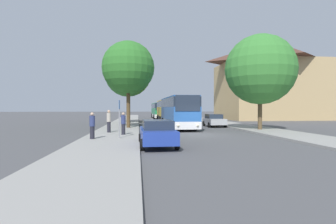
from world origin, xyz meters
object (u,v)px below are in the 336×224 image
at_px(parked_car_left_curb, 157,133).
at_px(bus_middle, 167,110).
at_px(parked_car_right_far, 186,116).
at_px(pedestrian_walking_back, 123,123).
at_px(pedestrian_waiting_far, 92,126).
at_px(tree_right_near, 260,70).
at_px(parked_car_right_near, 214,120).
at_px(tree_left_far, 128,74).
at_px(pedestrian_waiting_near, 109,121).
at_px(bus_stop_sign, 119,114).
at_px(tree_left_near, 128,68).
at_px(bus_front, 178,112).
at_px(bus_rear, 159,110).

bearing_deg(parked_car_left_curb, bus_middle, 81.35).
xyz_separation_m(parked_car_right_far, pedestrian_walking_back, (-10.41, -29.10, 0.25)).
relative_size(pedestrian_waiting_far, tree_right_near, 0.19).
height_order(parked_car_right_near, tree_left_far, tree_left_far).
xyz_separation_m(parked_car_right_far, pedestrian_waiting_near, (-11.73, -27.08, 0.35)).
xyz_separation_m(parked_car_left_curb, tree_right_near, (10.61, 9.12, 5.13)).
height_order(pedestrian_walking_back, tree_right_near, tree_right_near).
distance_m(parked_car_right_near, pedestrian_waiting_near, 13.73).
bearing_deg(tree_right_near, bus_stop_sign, -155.94).
xyz_separation_m(parked_car_left_curb, pedestrian_waiting_near, (-3.55, 7.63, 0.32)).
xyz_separation_m(parked_car_left_curb, parked_car_right_far, (8.18, 34.71, -0.03)).
bearing_deg(pedestrian_walking_back, bus_middle, -167.55).
distance_m(bus_stop_sign, pedestrian_walking_back, 2.42).
bearing_deg(pedestrian_waiting_far, tree_right_near, -176.03).
bearing_deg(bus_stop_sign, tree_left_near, 88.43).
distance_m(bus_middle, parked_car_right_near, 12.88).
relative_size(bus_front, parked_car_left_curb, 2.56).
xyz_separation_m(parked_car_left_curb, tree_left_near, (-2.11, 13.04, 5.70)).
bearing_deg(parked_car_right_far, tree_left_near, 63.25).
height_order(bus_middle, tree_right_near, tree_right_near).
distance_m(bus_middle, bus_rear, 14.49).
bearing_deg(bus_front, tree_left_far, 124.05).
bearing_deg(tree_left_far, parked_car_right_near, -34.55).
height_order(bus_middle, parked_car_right_far, bus_middle).
distance_m(parked_car_right_far, pedestrian_waiting_near, 29.51).
xyz_separation_m(bus_rear, pedestrian_walking_back, (-5.67, -36.19, -0.75)).
distance_m(bus_stop_sign, pedestrian_waiting_near, 4.52).
bearing_deg(bus_middle, pedestrian_waiting_near, -109.24).
relative_size(bus_middle, pedestrian_waiting_far, 5.79).
xyz_separation_m(bus_front, bus_stop_sign, (-5.68, -10.66, -0.03)).
relative_size(bus_stop_sign, tree_right_near, 0.29).
height_order(pedestrian_waiting_far, tree_right_near, tree_right_near).
bearing_deg(tree_left_near, pedestrian_waiting_far, -101.34).
bearing_deg(bus_front, tree_left_near, -170.67).
bearing_deg(tree_left_near, pedestrian_waiting_near, -104.95).
bearing_deg(parked_car_right_far, pedestrian_waiting_far, 67.46).
relative_size(parked_car_left_curb, bus_stop_sign, 1.72).
relative_size(pedestrian_waiting_far, tree_left_near, 0.19).
height_order(parked_car_right_near, bus_stop_sign, bus_stop_sign).
relative_size(bus_front, bus_middle, 1.14).
height_order(bus_rear, tree_right_near, tree_right_near).
bearing_deg(pedestrian_waiting_far, parked_car_left_curb, 125.77).
xyz_separation_m(parked_car_right_near, parked_car_right_far, (0.30, 19.47, -0.01)).
bearing_deg(tree_left_far, parked_car_left_curb, -83.67).
bearing_deg(pedestrian_waiting_near, pedestrian_walking_back, 47.62).
height_order(bus_rear, parked_car_left_curb, bus_rear).
relative_size(parked_car_left_curb, pedestrian_waiting_far, 2.59).
relative_size(parked_car_right_far, tree_right_near, 0.50).
bearing_deg(bus_front, pedestrian_walking_back, -124.04).
xyz_separation_m(parked_car_right_near, tree_left_near, (-9.98, -2.20, 5.72)).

